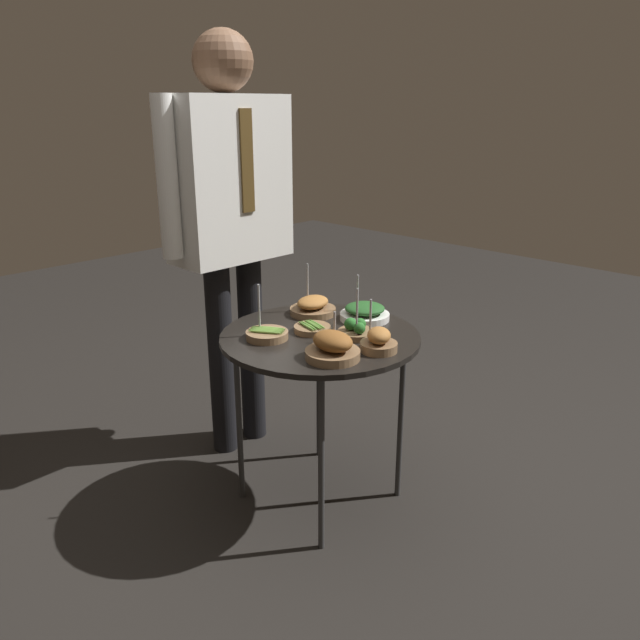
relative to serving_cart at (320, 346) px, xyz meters
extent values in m
plane|color=black|center=(0.00, 0.00, -0.58)|extent=(8.00, 8.00, 0.00)
cylinder|color=black|center=(0.00, 0.00, 0.03)|extent=(0.66, 0.66, 0.02)
cylinder|color=#2D2D2D|center=(0.20, -0.20, -0.28)|extent=(0.02, 0.02, 0.60)
cylinder|color=#2D2D2D|center=(-0.20, -0.20, -0.28)|extent=(0.02, 0.02, 0.60)
cylinder|color=#2D2D2D|center=(0.20, 0.20, -0.28)|extent=(0.02, 0.02, 0.60)
cylinder|color=#2D2D2D|center=(-0.20, 0.20, -0.28)|extent=(0.02, 0.02, 0.60)
cylinder|color=brown|center=(0.07, -0.10, 0.05)|extent=(0.12, 0.12, 0.02)
sphere|color=#236023|center=(0.08, -0.10, 0.08)|extent=(0.04, 0.04, 0.04)
sphere|color=#236023|center=(0.06, -0.08, 0.08)|extent=(0.04, 0.04, 0.04)
sphere|color=#236023|center=(0.05, -0.13, 0.08)|extent=(0.04, 0.04, 0.04)
cylinder|color=#939399|center=(0.04, -0.12, 0.13)|extent=(0.01, 0.01, 0.17)
cylinder|color=brown|center=(0.00, 0.04, 0.05)|extent=(0.12, 0.12, 0.02)
ellipsoid|color=#5B8938|center=(0.02, 0.03, 0.07)|extent=(0.03, 0.10, 0.01)
ellipsoid|color=#5B8938|center=(0.01, 0.03, 0.07)|extent=(0.03, 0.10, 0.01)
ellipsoid|color=#5B8938|center=(0.00, 0.04, 0.07)|extent=(0.03, 0.10, 0.01)
ellipsoid|color=#5B8938|center=(-0.01, 0.04, 0.07)|extent=(0.03, 0.10, 0.01)
ellipsoid|color=#5B8938|center=(-0.02, 0.04, 0.07)|extent=(0.03, 0.10, 0.01)
cylinder|color=brown|center=(-0.15, 0.10, 0.06)|extent=(0.14, 0.14, 0.02)
ellipsoid|color=olive|center=(-0.13, 0.11, 0.07)|extent=(0.07, 0.10, 0.01)
ellipsoid|color=olive|center=(-0.14, 0.10, 0.07)|extent=(0.07, 0.10, 0.01)
ellipsoid|color=olive|center=(-0.15, 0.10, 0.07)|extent=(0.07, 0.10, 0.01)
ellipsoid|color=olive|center=(-0.16, 0.09, 0.07)|extent=(0.07, 0.10, 0.01)
ellipsoid|color=olive|center=(-0.16, 0.08, 0.07)|extent=(0.07, 0.10, 0.01)
cylinder|color=#939399|center=(-0.14, 0.13, 0.13)|extent=(0.01, 0.01, 0.17)
cylinder|color=white|center=(0.22, -0.01, 0.05)|extent=(0.17, 0.17, 0.02)
ellipsoid|color=#1E4C1E|center=(0.22, -0.01, 0.08)|extent=(0.14, 0.14, 0.04)
cylinder|color=#939399|center=(0.23, 0.04, 0.12)|extent=(0.01, 0.01, 0.15)
cylinder|color=brown|center=(-0.12, -0.17, 0.06)|extent=(0.17, 0.17, 0.03)
ellipsoid|color=brown|center=(-0.12, -0.17, 0.10)|extent=(0.12, 0.14, 0.06)
cylinder|color=#939399|center=(-0.08, -0.14, 0.11)|extent=(0.01, 0.01, 0.13)
cylinder|color=brown|center=(0.13, 0.17, 0.06)|extent=(0.17, 0.17, 0.02)
ellipsoid|color=#93602D|center=(0.13, 0.17, 0.09)|extent=(0.16, 0.13, 0.04)
cylinder|color=#939399|center=(0.15, 0.21, 0.13)|extent=(0.01, 0.01, 0.17)
cylinder|color=brown|center=(0.02, -0.23, 0.06)|extent=(0.12, 0.12, 0.03)
ellipsoid|color=#93602D|center=(0.02, -0.23, 0.09)|extent=(0.12, 0.12, 0.05)
cylinder|color=#939399|center=(0.02, -0.20, 0.12)|extent=(0.01, 0.01, 0.16)
cylinder|color=black|center=(-0.03, 0.51, -0.19)|extent=(0.10, 0.10, 0.79)
cylinder|color=black|center=(0.12, 0.51, -0.19)|extent=(0.10, 0.10, 0.79)
cube|color=silver|center=(0.05, 0.51, 0.50)|extent=(0.44, 0.21, 0.59)
cube|color=#4C3819|center=(0.05, 0.40, 0.57)|extent=(0.05, 0.01, 0.35)
cylinder|color=silver|center=(-0.21, 0.51, 0.52)|extent=(0.07, 0.07, 0.54)
cylinder|color=silver|center=(0.30, 0.51, 0.52)|extent=(0.07, 0.07, 0.54)
sphere|color=brown|center=(0.05, 0.51, 0.90)|extent=(0.21, 0.21, 0.21)
camera|label=1|loc=(-1.38, -1.34, 0.76)|focal=35.00mm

